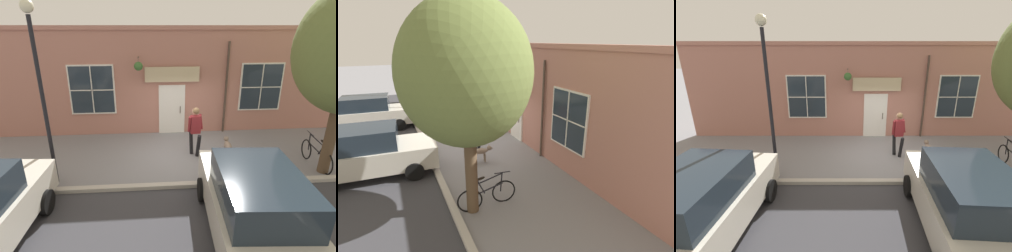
{
  "view_description": "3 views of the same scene",
  "coord_description": "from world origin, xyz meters",
  "views": [
    {
      "loc": [
        8.41,
        -1.19,
        4.37
      ],
      "look_at": [
        -0.58,
        -0.49,
        0.91
      ],
      "focal_mm": 28.0,
      "sensor_mm": 36.0,
      "label": 1
    },
    {
      "loc": [
        3.27,
        10.33,
        4.51
      ],
      "look_at": [
        -1.38,
        0.29,
        0.87
      ],
      "focal_mm": 28.0,
      "sensor_mm": 36.0,
      "label": 2
    },
    {
      "loc": [
        8.18,
        -1.71,
        4.02
      ],
      "look_at": [
        -1.32,
        -1.69,
        0.81
      ],
      "focal_mm": 24.0,
      "sensor_mm": 36.0,
      "label": 3
    }
  ],
  "objects": [
    {
      "name": "ground_plane",
      "position": [
        0.0,
        0.0,
        0.0
      ],
      "size": [
        90.0,
        90.0,
        0.0
      ],
      "primitive_type": "plane",
      "color": "gray"
    },
    {
      "name": "storefront_facade",
      "position": [
        -2.34,
        -0.0,
        2.21
      ],
      "size": [
        0.95,
        18.0,
        4.39
      ],
      "color": "#B27566",
      "rests_on": "ground_plane"
    },
    {
      "name": "pedestrian_walking",
      "position": [
        0.03,
        0.42,
        1.09
      ],
      "size": [
        0.67,
        0.55,
        1.79
      ],
      "color": "black",
      "rests_on": "ground_plane"
    },
    {
      "name": "dog_on_leash",
      "position": [
        0.26,
        1.55,
        0.44
      ],
      "size": [
        1.08,
        0.32,
        0.66
      ],
      "color": "#7F6B5B",
      "rests_on": "ground_plane"
    },
    {
      "name": "leaning_bicycle",
      "position": [
        1.06,
        4.32,
        0.38
      ],
      "size": [
        1.74,
        0.19,
        1.0
      ],
      "color": "black",
      "rests_on": "ground_plane"
    },
    {
      "name": "parked_car_mid_block",
      "position": [
        4.07,
        0.94,
        0.88
      ],
      "size": [
        4.41,
        2.16,
        1.75
      ],
      "color": "beige",
      "rests_on": "ground_plane"
    },
    {
      "name": "street_lamp",
      "position": [
        1.44,
        -3.98,
        3.24
      ],
      "size": [
        0.32,
        0.32,
        4.97
      ],
      "color": "black",
      "rests_on": "ground_plane"
    },
    {
      "name": "fire_hydrant",
      "position": [
        1.52,
        -4.32,
        0.4
      ],
      "size": [
        0.34,
        0.2,
        0.77
      ],
      "color": "#99999E",
      "rests_on": "ground_plane"
    }
  ]
}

